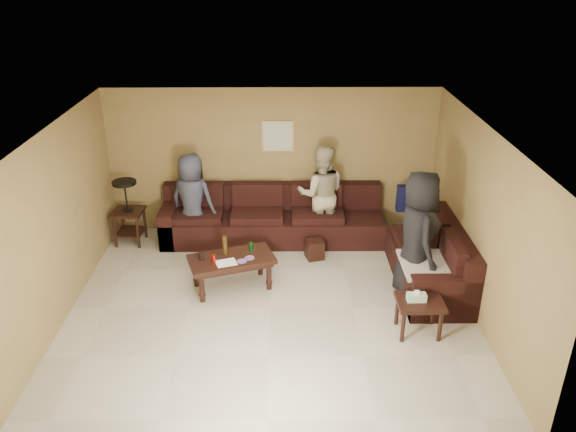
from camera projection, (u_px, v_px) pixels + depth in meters
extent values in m
plane|color=#BEB7A1|center=(271.00, 307.00, 7.76)|extent=(5.50, 5.50, 0.00)
cube|color=silver|center=(268.00, 137.00, 6.72)|extent=(5.50, 5.00, 0.10)
cube|color=olive|center=(272.00, 161.00, 9.49)|extent=(5.50, 0.10, 2.50)
cube|color=olive|center=(264.00, 351.00, 4.97)|extent=(5.50, 0.10, 2.50)
cube|color=olive|center=(56.00, 228.00, 7.21)|extent=(0.10, 5.00, 2.50)
cube|color=olive|center=(482.00, 226.00, 7.26)|extent=(0.10, 5.00, 2.50)
cube|color=black|center=(273.00, 227.00, 9.52)|extent=(3.70, 0.90, 0.45)
cube|color=black|center=(273.00, 195.00, 9.63)|extent=(3.70, 0.24, 0.45)
cube|color=black|center=(170.00, 223.00, 9.47)|extent=(0.24, 0.90, 0.63)
cube|color=black|center=(428.00, 270.00, 8.23)|extent=(0.90, 2.00, 0.45)
cube|color=black|center=(454.00, 243.00, 8.05)|extent=(0.24, 2.00, 0.45)
cube|color=black|center=(444.00, 299.00, 7.40)|extent=(0.90, 0.24, 0.63)
cube|color=#12133B|center=(410.00, 198.00, 9.32)|extent=(0.45, 0.14, 0.45)
cube|color=beige|center=(438.00, 265.00, 7.68)|extent=(1.00, 0.85, 0.04)
cube|color=black|center=(231.00, 259.00, 8.04)|extent=(1.33, 0.96, 0.07)
cube|color=black|center=(232.00, 263.00, 8.06)|extent=(1.22, 0.85, 0.05)
cylinder|color=black|center=(202.00, 288.00, 7.81)|extent=(0.08, 0.08, 0.44)
cylinder|color=black|center=(269.00, 276.00, 8.11)|extent=(0.08, 0.08, 0.44)
cylinder|color=black|center=(196.00, 273.00, 8.18)|extent=(0.08, 0.08, 0.44)
cylinder|color=black|center=(260.00, 262.00, 8.48)|extent=(0.08, 0.08, 0.44)
cylinder|color=#B41E14|center=(213.00, 259.00, 7.87)|extent=(0.07, 0.07, 0.12)
cylinder|color=#167C2A|center=(251.00, 247.00, 8.19)|extent=(0.07, 0.07, 0.12)
cylinder|color=#37240C|center=(225.00, 245.00, 8.06)|extent=(0.07, 0.07, 0.28)
cylinder|color=black|center=(201.00, 256.00, 7.95)|extent=(0.08, 0.08, 0.11)
cube|color=white|center=(226.00, 263.00, 7.88)|extent=(0.34, 0.30, 0.00)
cylinder|color=#C84674|center=(242.00, 261.00, 7.92)|extent=(0.14, 0.14, 0.01)
cylinder|color=#C84674|center=(250.00, 258.00, 8.00)|extent=(0.14, 0.14, 0.01)
cube|color=black|center=(128.00, 212.00, 9.28)|extent=(0.52, 0.52, 0.05)
cube|color=black|center=(131.00, 232.00, 9.44)|extent=(0.46, 0.46, 0.03)
cylinder|color=black|center=(115.00, 232.00, 9.24)|extent=(0.05, 0.05, 0.56)
cylinder|color=black|center=(138.00, 233.00, 9.22)|extent=(0.05, 0.05, 0.56)
cylinder|color=black|center=(123.00, 222.00, 9.59)|extent=(0.05, 0.05, 0.56)
cylinder|color=black|center=(145.00, 222.00, 9.57)|extent=(0.05, 0.05, 0.56)
cylinder|color=black|center=(128.00, 210.00, 9.27)|extent=(0.17, 0.17, 0.03)
cylinder|color=black|center=(126.00, 196.00, 9.16)|extent=(0.03, 0.03, 0.47)
cylinder|color=black|center=(124.00, 183.00, 9.06)|extent=(0.39, 0.39, 0.05)
cube|color=black|center=(420.00, 302.00, 7.07)|extent=(0.59, 0.49, 0.05)
cylinder|color=black|center=(403.00, 326.00, 7.00)|extent=(0.05, 0.05, 0.46)
cylinder|color=black|center=(440.00, 326.00, 7.01)|extent=(0.05, 0.05, 0.46)
cylinder|color=black|center=(397.00, 309.00, 7.32)|extent=(0.05, 0.05, 0.46)
cylinder|color=black|center=(433.00, 309.00, 7.33)|extent=(0.05, 0.05, 0.46)
cube|color=white|center=(416.00, 297.00, 7.04)|extent=(0.24, 0.12, 0.10)
cube|color=white|center=(417.00, 292.00, 7.01)|extent=(0.06, 0.04, 0.05)
cube|color=black|center=(314.00, 249.00, 8.96)|extent=(0.32, 0.32, 0.31)
cube|color=tan|center=(278.00, 136.00, 9.29)|extent=(0.52, 0.03, 0.52)
cube|color=silver|center=(278.00, 136.00, 9.27)|extent=(0.44, 0.01, 0.44)
imported|color=#343848|center=(192.00, 200.00, 9.18)|extent=(0.89, 0.72, 1.57)
imported|color=#BCB18C|center=(321.00, 194.00, 9.29)|extent=(0.82, 0.65, 1.66)
imported|color=black|center=(418.00, 235.00, 7.74)|extent=(0.67, 0.95, 1.85)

